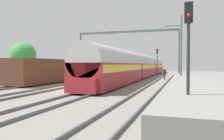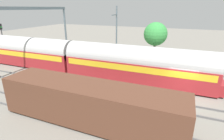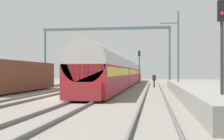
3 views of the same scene
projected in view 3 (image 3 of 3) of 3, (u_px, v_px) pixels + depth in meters
The scene contains 12 objects.
ground at pixel (64, 98), 21.33m from camera, with size 120.00×120.00×0.00m, color gray.
track_west at pixel (36, 97), 21.63m from camera, with size 1.52×60.00×0.16m.
track_east at pixel (93, 97), 21.03m from camera, with size 1.52×60.00×0.16m.
track_far_east at pixel (154, 98), 20.43m from camera, with size 1.52×60.00×0.16m.
platform at pixel (206, 91), 21.88m from camera, with size 4.40×28.00×0.90m.
passenger_train at pixel (123, 71), 41.99m from camera, with size 2.93×49.20×3.82m.
freight_car at pixel (17, 76), 27.95m from camera, with size 2.80×13.00×2.70m.
person_crossing at pixel (154, 79), 36.10m from camera, with size 0.45×0.34×1.73m.
railway_signal_near at pixel (222, 42), 12.65m from camera, with size 0.36×0.30×4.93m.
railway_signal_far at pixel (139, 63), 48.05m from camera, with size 0.36×0.30×5.35m.
catenary_gantry at pixel (105, 42), 39.59m from camera, with size 17.23×0.28×7.86m.
catenary_pole_east_mid at pixel (178, 49), 29.71m from camera, with size 1.90×0.20×8.00m.
Camera 3 is at (6.39, -20.65, 1.85)m, focal length 47.60 mm.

